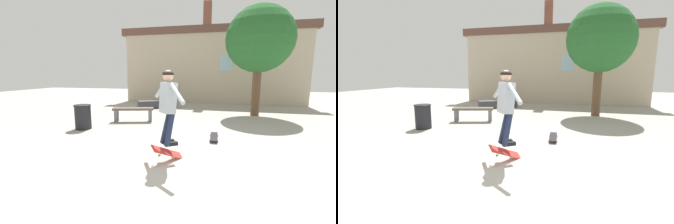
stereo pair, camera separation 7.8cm
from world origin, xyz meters
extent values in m
plane|color=#A39E93|center=(0.00, 0.00, 0.00)|extent=(40.00, 40.00, 0.00)
cube|color=#B7A88E|center=(0.00, 9.49, 2.00)|extent=(10.30, 0.40, 3.99)
cube|color=brown|center=(0.00, 9.49, 4.20)|extent=(10.81, 0.52, 0.42)
cube|color=brown|center=(-0.29, 9.49, 5.04)|extent=(0.44, 0.44, 1.25)
cube|color=#99B7C6|center=(0.83, 9.28, 2.30)|extent=(0.70, 0.02, 0.90)
cylinder|color=brown|center=(2.06, 6.01, 1.05)|extent=(0.34, 0.34, 2.10)
sphere|color=#235B28|center=(2.06, 6.01, 3.10)|extent=(2.65, 2.65, 2.65)
cube|color=brown|center=(-2.39, 3.60, 0.47)|extent=(1.51, 0.77, 0.08)
cube|color=slate|center=(-2.98, 3.43, 0.21)|extent=(0.20, 0.34, 0.43)
cube|color=slate|center=(-1.81, 3.77, 0.21)|extent=(0.20, 0.34, 0.43)
cube|color=#38383D|center=(-2.50, 6.95, 0.20)|extent=(1.91, 1.42, 0.41)
cube|color=#B7B7BC|center=(-2.38, 6.77, 0.39)|extent=(1.69, 1.07, 0.02)
cylinder|color=black|center=(-3.50, 2.19, 0.39)|extent=(0.49, 0.49, 0.77)
torus|color=black|center=(-3.50, 2.19, 0.75)|extent=(0.53, 0.53, 0.04)
cube|color=#9EA8B2|center=(-0.25, 0.25, 1.28)|extent=(0.41, 0.43, 0.60)
sphere|color=tan|center=(-0.25, 0.25, 1.69)|extent=(0.29, 0.29, 0.21)
ellipsoid|color=black|center=(-0.25, 0.25, 1.73)|extent=(0.31, 0.31, 0.12)
cylinder|color=#1E2847|center=(-0.30, 0.32, 0.70)|extent=(0.29, 0.21, 0.70)
cube|color=black|center=(-0.28, 0.34, 0.38)|extent=(0.27, 0.24, 0.07)
cylinder|color=#1E2847|center=(-0.20, 0.18, 0.70)|extent=(0.24, 0.28, 0.70)
cube|color=black|center=(-0.17, 0.20, 0.38)|extent=(0.27, 0.24, 0.07)
cylinder|color=#9EA8B2|center=(-0.49, 0.57, 1.40)|extent=(0.39, 0.49, 0.36)
cylinder|color=#9EA8B2|center=(-0.01, -0.06, 1.40)|extent=(0.39, 0.49, 0.36)
cube|color=red|center=(-0.25, 0.24, 0.19)|extent=(0.56, 0.76, 0.45)
cylinder|color=green|center=(-0.21, 0.50, 0.09)|extent=(0.07, 0.05, 0.07)
cylinder|color=green|center=(-0.08, 0.37, 0.00)|extent=(0.07, 0.05, 0.07)
cylinder|color=green|center=(-0.47, 0.11, 0.31)|extent=(0.07, 0.05, 0.07)
cylinder|color=green|center=(-0.35, -0.02, 0.21)|extent=(0.07, 0.05, 0.07)
cube|color=black|center=(0.57, 2.04, 0.07)|extent=(0.22, 0.88, 0.02)
cylinder|color=#DB3D33|center=(0.68, 1.77, 0.03)|extent=(0.02, 0.05, 0.05)
cylinder|color=#DB3D33|center=(0.48, 1.76, 0.03)|extent=(0.02, 0.05, 0.05)
cylinder|color=#DB3D33|center=(0.67, 2.31, 0.03)|extent=(0.02, 0.05, 0.05)
cylinder|color=#DB3D33|center=(0.46, 2.31, 0.03)|extent=(0.02, 0.05, 0.05)
camera|label=1|loc=(0.79, -3.89, 1.74)|focal=24.00mm
camera|label=2|loc=(0.87, -3.87, 1.74)|focal=24.00mm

